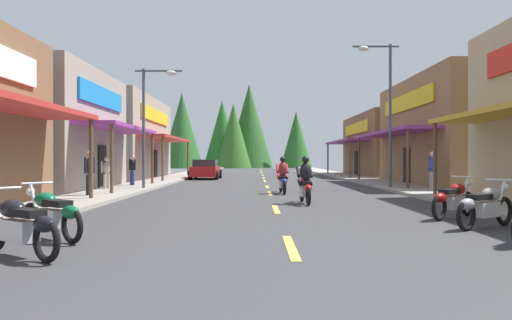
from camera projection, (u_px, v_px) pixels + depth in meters
The scene contains 22 objects.
ground at pixel (264, 183), 32.27m from camera, with size 10.81×93.85×0.10m, color #38383A.
sidewalk_left at pixel (159, 181), 32.26m from camera, with size 2.47×93.85×0.12m, color gray.
sidewalk_right at pixel (369, 181), 32.28m from camera, with size 2.47×93.85×0.12m, color #9E9991.
centerline_dashes at pixel (264, 180), 35.44m from camera, with size 0.16×67.14×0.01m.
storefront_left_middle at pixel (13, 130), 24.04m from camera, with size 10.08×9.21×5.62m.
storefront_left_far at pixel (106, 139), 36.83m from camera, with size 8.85×13.28×5.83m.
storefront_right_middle at pixel (482, 132), 28.51m from camera, with size 10.33×12.57×5.94m.
storefront_right_far at pixel (400, 145), 42.92m from camera, with size 9.37×13.27×5.14m.
streetlamp_left at pixel (151, 110), 23.71m from camera, with size 2.19×0.30×5.65m.
streetlamp_right at pixel (383, 96), 24.28m from camera, with size 2.19×0.30×6.91m.
motorcycle_parked_right_3 at pixel (484, 205), 10.86m from camera, with size 1.78×1.35×1.04m.
motorcycle_parked_right_4 at pixel (452, 199), 12.62m from camera, with size 1.63×1.54×1.04m.
motorcycle_parked_left_2 at pixel (19, 225), 7.68m from camera, with size 1.77×1.37×1.04m.
motorcycle_parked_left_3 at pixel (50, 213), 9.33m from camera, with size 1.69×1.47×1.04m.
rider_cruising_lead at pixel (304, 184), 16.70m from camera, with size 0.60×2.14×1.57m.
rider_cruising_trailing at pixel (282, 178), 21.52m from camera, with size 0.60×2.14×1.57m.
pedestrian_by_shop at pixel (432, 168), 22.48m from camera, with size 0.34×0.56×1.80m.
pedestrian_browsing at pixel (89, 171), 18.96m from camera, with size 0.36×0.55×1.76m.
pedestrian_waiting at pixel (106, 171), 23.01m from camera, with size 0.43×0.45×1.56m.
pedestrian_strolling at pixel (132, 169), 26.08m from camera, with size 0.44×0.44×1.67m.
parked_car_curbside at pixel (205, 169), 36.77m from camera, with size 2.10×4.32×1.40m.
treeline_backdrop at pixel (232, 131), 80.36m from camera, with size 23.31×12.02×13.48m.
Camera 1 is at (-0.58, -0.34, 1.49)m, focal length 35.90 mm.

